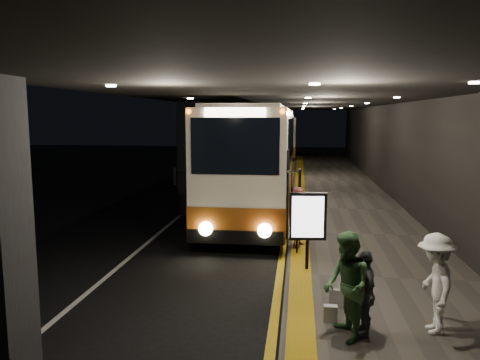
# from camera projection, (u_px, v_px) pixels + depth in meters

# --- Properties ---
(ground) EXTENTS (90.00, 90.00, 0.00)m
(ground) POSITION_uv_depth(u_px,v_px,m) (208.00, 241.00, 14.55)
(ground) COLOR black
(lane_line_white) EXTENTS (0.12, 50.00, 0.01)m
(lane_line_white) POSITION_uv_depth(u_px,v_px,m) (189.00, 208.00, 19.69)
(lane_line_white) COLOR silver
(lane_line_white) RESTS_ON ground
(kerb_stripe_yellow) EXTENTS (0.18, 50.00, 0.01)m
(kerb_stripe_yellow) POSITION_uv_depth(u_px,v_px,m) (288.00, 211.00, 19.17)
(kerb_stripe_yellow) COLOR gold
(kerb_stripe_yellow) RESTS_ON ground
(sidewalk) EXTENTS (4.50, 50.00, 0.15)m
(sidewalk) POSITION_uv_depth(u_px,v_px,m) (347.00, 210.00, 18.86)
(sidewalk) COLOR #514C44
(sidewalk) RESTS_ON ground
(tactile_strip) EXTENTS (0.50, 50.00, 0.01)m
(tactile_strip) POSITION_uv_depth(u_px,v_px,m) (300.00, 207.00, 19.09)
(tactile_strip) COLOR gold
(tactile_strip) RESTS_ON sidewalk
(terminal_wall) EXTENTS (0.10, 50.00, 6.00)m
(terminal_wall) POSITION_uv_depth(u_px,v_px,m) (409.00, 138.00, 18.19)
(terminal_wall) COLOR black
(terminal_wall) RESTS_ON ground
(support_columns) EXTENTS (0.80, 24.80, 4.40)m
(support_columns) POSITION_uv_depth(u_px,v_px,m) (190.00, 158.00, 18.37)
(support_columns) COLOR black
(support_columns) RESTS_ON ground
(canopy) EXTENTS (9.00, 50.00, 0.40)m
(canopy) POSITION_uv_depth(u_px,v_px,m) (293.00, 97.00, 18.53)
(canopy) COLOR black
(canopy) RESTS_ON support_columns
(coach_main) EXTENTS (2.75, 13.15, 4.09)m
(coach_main) POSITION_uv_depth(u_px,v_px,m) (257.00, 163.00, 18.85)
(coach_main) COLOR beige
(coach_main) RESTS_ON ground
(coach_second) EXTENTS (2.98, 12.12, 3.78)m
(coach_second) POSITION_uv_depth(u_px,v_px,m) (270.00, 147.00, 30.82)
(coach_second) COLOR beige
(coach_second) RESTS_ON ground
(coach_third) EXTENTS (3.10, 11.96, 3.72)m
(coach_third) POSITION_uv_depth(u_px,v_px,m) (280.00, 138.00, 44.68)
(coach_third) COLOR beige
(coach_third) RESTS_ON ground
(passenger_boarding) EXTENTS (0.62, 0.73, 1.71)m
(passenger_boarding) POSITION_uv_depth(u_px,v_px,m) (299.00, 217.00, 13.35)
(passenger_boarding) COLOR #B85662
(passenger_boarding) RESTS_ON sidewalk
(passenger_waiting_green) EXTENTS (0.74, 0.99, 1.82)m
(passenger_waiting_green) POSITION_uv_depth(u_px,v_px,m) (347.00, 286.00, 7.74)
(passenger_waiting_green) COLOR #3A693A
(passenger_waiting_green) RESTS_ON sidewalk
(passenger_waiting_white) EXTENTS (0.54, 1.13, 1.74)m
(passenger_waiting_white) POSITION_uv_depth(u_px,v_px,m) (435.00, 283.00, 7.98)
(passenger_waiting_white) COLOR white
(passenger_waiting_white) RESTS_ON sidewalk
(passenger_waiting_grey) EXTENTS (0.57, 0.93, 1.49)m
(passenger_waiting_grey) POSITION_uv_depth(u_px,v_px,m) (364.00, 293.00, 7.90)
(passenger_waiting_grey) COLOR #4B4C50
(passenger_waiting_grey) RESTS_ON sidewalk
(bag_polka) EXTENTS (0.31, 0.17, 0.36)m
(bag_polka) POSITION_uv_depth(u_px,v_px,m) (337.00, 298.00, 9.12)
(bag_polka) COLOR black
(bag_polka) RESTS_ON sidewalk
(bag_plain) EXTENTS (0.25, 0.15, 0.31)m
(bag_plain) POSITION_uv_depth(u_px,v_px,m) (330.00, 314.00, 8.46)
(bag_plain) COLOR beige
(bag_plain) RESTS_ON sidewalk
(info_sign) EXTENTS (0.90, 0.19, 1.89)m
(info_sign) POSITION_uv_depth(u_px,v_px,m) (308.00, 218.00, 11.23)
(info_sign) COLOR black
(info_sign) RESTS_ON sidewalk
(stanchion_post) EXTENTS (0.05, 0.05, 1.16)m
(stanchion_post) POSITION_uv_depth(u_px,v_px,m) (297.00, 232.00, 12.64)
(stanchion_post) COLOR black
(stanchion_post) RESTS_ON sidewalk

